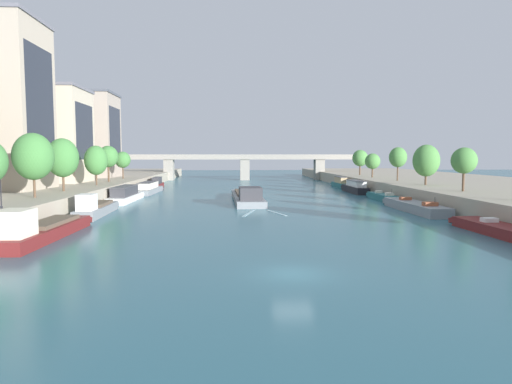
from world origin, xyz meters
name	(u,v)px	position (x,y,z in m)	size (l,w,h in m)	color
ground_plane	(293,274)	(0.00, 0.00, 0.00)	(400.00, 400.00, 0.00)	#2D6070
quay_left	(28,189)	(-40.73, 55.00, 1.27)	(36.00, 170.00, 2.55)	#A89E89
quay_right	(466,188)	(40.73, 55.00, 1.27)	(36.00, 170.00, 2.55)	#A89E89
barge_midriver	(247,196)	(-1.38, 44.13, 0.82)	(5.05, 24.33, 2.78)	gray
wake_behind_barge	(263,213)	(0.11, 29.29, 0.01)	(5.60, 5.98, 0.03)	#A0CCD6
moored_boat_left_downstream	(40,229)	(-20.56, 12.27, 0.93)	(3.50, 15.87, 3.19)	maroon
moored_boat_left_second	(96,208)	(-20.68, 28.47, 0.88)	(2.88, 13.35, 2.96)	gray
moored_boat_left_midway	(126,195)	(-20.94, 45.06, 1.05)	(3.08, 14.58, 2.53)	silver
moored_boat_left_upstream	(149,188)	(-20.18, 60.72, 0.94)	(3.30, 14.68, 2.26)	gray
moored_boat_left_lone	(157,183)	(-20.83, 74.77, 1.04)	(2.21, 10.70, 2.50)	maroon
moored_boat_right_upstream	(510,232)	(21.08, 10.95, 0.52)	(3.44, 16.08, 2.09)	maroon
moored_boat_right_midway	(415,206)	(20.41, 30.26, 0.63)	(3.31, 15.87, 2.31)	gray
moored_boat_right_near	(383,197)	(20.98, 44.53, 0.57)	(2.14, 11.07, 2.17)	#23666B
moored_boat_right_end	(355,187)	(20.63, 59.68, 1.05)	(2.45, 13.18, 2.49)	black
moored_boat_right_far	(340,183)	(21.02, 73.68, 1.06)	(1.86, 10.60, 2.55)	#23666B
tree_left_by_lamp	(33,157)	(-26.52, 25.09, 7.26)	(4.51, 4.51, 7.41)	brown
tree_left_nearest	(63,158)	(-26.68, 34.32, 7.07)	(4.19, 4.19, 7.16)	brown
tree_left_end_of_row	(96,160)	(-25.90, 46.42, 6.59)	(3.68, 3.68, 6.44)	brown
tree_left_second	(108,157)	(-26.62, 56.21, 7.17)	(3.64, 3.64, 6.62)	brown
tree_left_distant	(123,160)	(-26.70, 67.34, 6.48)	(3.21, 3.21, 5.65)	brown
tree_right_end_of_row	(464,161)	(27.39, 31.12, 6.69)	(3.37, 3.37, 5.92)	brown
tree_right_second	(426,161)	(28.02, 44.22, 6.55)	(4.29, 4.29, 6.62)	brown
tree_right_far	(398,157)	(28.01, 56.67, 7.04)	(3.37, 3.37, 6.43)	brown
tree_right_by_lamp	(373,161)	(27.31, 69.89, 6.09)	(3.34, 3.34, 5.29)	brown
tree_right_nearest	(360,158)	(27.92, 81.63, 6.73)	(3.80, 3.80, 6.23)	brown
lamppost_left_bank	(0,184)	(-24.91, 14.48, 4.83)	(0.28, 0.28, 4.13)	black
building_left_middle	(44,135)	(-37.58, 55.17, 11.09)	(14.85, 11.82, 17.05)	beige
building_left_tall	(81,135)	(-37.58, 74.67, 11.95)	(15.59, 11.75, 18.78)	#A89989
bridge_far	(245,163)	(0.00, 107.18, 5.01)	(69.46, 4.40, 7.71)	gray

